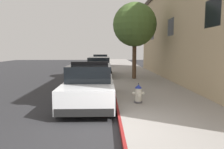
# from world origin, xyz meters

# --- Properties ---
(ground_plane) EXTENTS (29.51, 60.00, 0.20)m
(ground_plane) POSITION_xyz_m (-4.13, 10.00, -0.10)
(ground_plane) COLOR #2B2B2D
(sidewalk_pavement) EXTENTS (3.73, 60.00, 0.16)m
(sidewalk_pavement) POSITION_xyz_m (1.87, 10.00, 0.08)
(sidewalk_pavement) COLOR gray
(sidewalk_pavement) RESTS_ON ground
(curb_painted_edge) EXTENTS (0.08, 60.00, 0.16)m
(curb_painted_edge) POSITION_xyz_m (-0.04, 10.00, 0.08)
(curb_painted_edge) COLOR maroon
(curb_painted_edge) RESTS_ON ground
(storefront_building) EXTENTS (5.26, 19.87, 6.89)m
(storefront_building) POSITION_xyz_m (6.24, 8.72, 3.46)
(storefront_building) COLOR tan
(storefront_building) RESTS_ON ground
(police_cruiser) EXTENTS (1.94, 4.84, 1.68)m
(police_cruiser) POSITION_xyz_m (-1.08, 3.32, 0.74)
(police_cruiser) COLOR white
(police_cruiser) RESTS_ON ground
(parked_car_silver_ahead) EXTENTS (1.94, 4.84, 1.56)m
(parked_car_silver_ahead) POSITION_xyz_m (-0.97, 11.78, 0.74)
(parked_car_silver_ahead) COLOR black
(parked_car_silver_ahead) RESTS_ON ground
(parked_car_dark_far) EXTENTS (1.94, 4.84, 1.56)m
(parked_car_dark_far) POSITION_xyz_m (-1.07, 21.55, 0.74)
(parked_car_dark_far) COLOR #B2B5BA
(parked_car_dark_far) RESTS_ON ground
(fire_hydrant) EXTENTS (0.44, 0.40, 0.76)m
(fire_hydrant) POSITION_xyz_m (0.79, 2.69, 0.51)
(fire_hydrant) COLOR #4C4C51
(fire_hydrant) RESTS_ON sidewalk_pavement
(street_tree) EXTENTS (2.95, 2.95, 5.16)m
(street_tree) POSITION_xyz_m (1.53, 9.60, 3.82)
(street_tree) COLOR brown
(street_tree) RESTS_ON sidewalk_pavement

